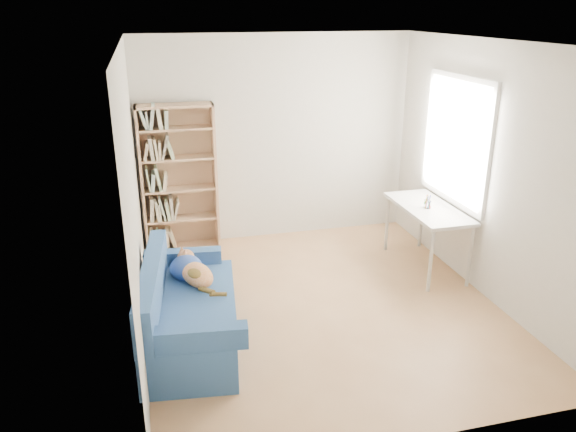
{
  "coord_description": "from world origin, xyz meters",
  "views": [
    {
      "loc": [
        -1.59,
        -4.85,
        2.89
      ],
      "look_at": [
        -0.24,
        0.42,
        0.85
      ],
      "focal_mm": 35.0,
      "sensor_mm": 36.0,
      "label": 1
    }
  ],
  "objects_px": {
    "sofa": "(187,310)",
    "pen_cup": "(427,203)",
    "desk": "(428,213)",
    "bookshelf": "(179,185)"
  },
  "relations": [
    {
      "from": "bookshelf",
      "to": "desk",
      "type": "distance_m",
      "value": 2.99
    },
    {
      "from": "desk",
      "to": "sofa",
      "type": "bearing_deg",
      "value": -162.54
    },
    {
      "from": "desk",
      "to": "pen_cup",
      "type": "height_order",
      "value": "pen_cup"
    },
    {
      "from": "sofa",
      "to": "pen_cup",
      "type": "height_order",
      "value": "pen_cup"
    },
    {
      "from": "bookshelf",
      "to": "pen_cup",
      "type": "height_order",
      "value": "bookshelf"
    },
    {
      "from": "sofa",
      "to": "pen_cup",
      "type": "relative_size",
      "value": 11.11
    },
    {
      "from": "sofa",
      "to": "desk",
      "type": "height_order",
      "value": "sofa"
    },
    {
      "from": "desk",
      "to": "pen_cup",
      "type": "relative_size",
      "value": 7.97
    },
    {
      "from": "desk",
      "to": "pen_cup",
      "type": "xyz_separation_m",
      "value": [
        -0.03,
        -0.03,
        0.13
      ]
    },
    {
      "from": "sofa",
      "to": "bookshelf",
      "type": "distance_m",
      "value": 2.23
    }
  ]
}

